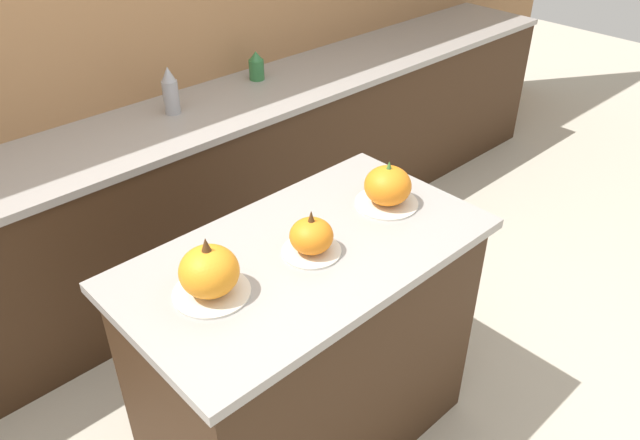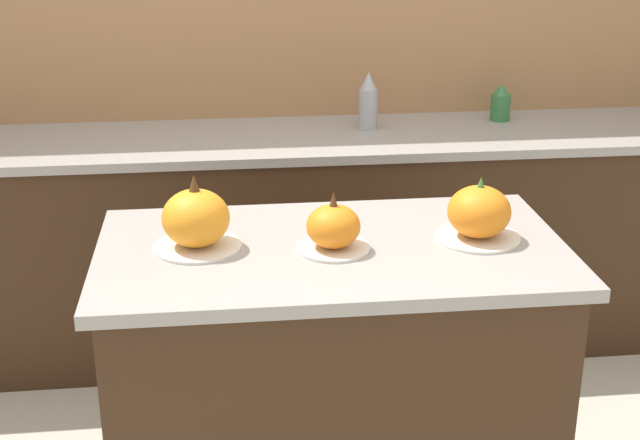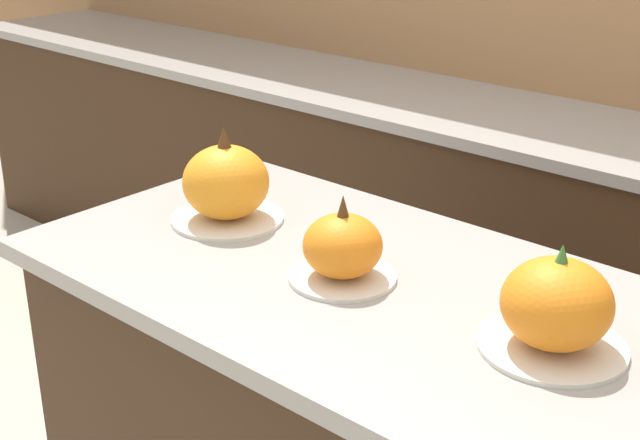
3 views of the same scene
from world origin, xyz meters
name	(u,v)px [view 2 (image 2 of 3)]	position (x,y,z in m)	size (l,w,h in m)	color
wall_back	(285,34)	(0.00, 1.56, 1.25)	(8.00, 0.06, 2.50)	#9E7047
kitchen_island	(331,401)	(0.00, 0.00, 0.48)	(1.23, 0.68, 0.95)	#382314
back_counter	(294,243)	(0.00, 1.23, 0.46)	(6.00, 0.60, 0.91)	#382314
pumpkin_cake_left	(196,220)	(-0.35, 0.03, 1.03)	(0.23, 0.23, 0.20)	silver
pumpkin_cake_center	(335,229)	(0.00, -0.02, 1.01)	(0.19, 0.19, 0.16)	silver
pumpkin_cake_right	(479,214)	(0.39, 0.01, 1.02)	(0.23, 0.23, 0.17)	silver
bottle_tall	(368,102)	(0.31, 1.30, 1.02)	(0.08, 0.08, 0.23)	#99999E
bottle_short	(501,103)	(0.88, 1.37, 0.98)	(0.08, 0.08, 0.15)	#2D6B38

